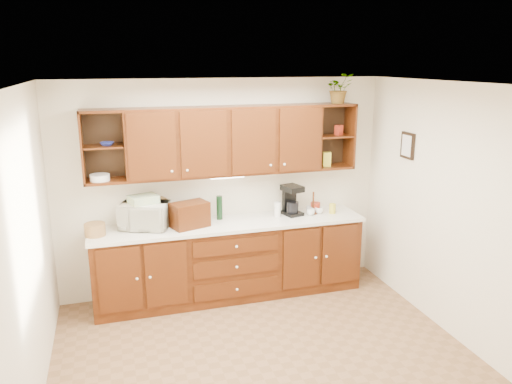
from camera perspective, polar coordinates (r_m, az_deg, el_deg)
floor at (r=5.07m, az=1.19°, el=-18.62°), size 4.00×4.00×0.00m
ceiling at (r=4.24m, az=1.38°, el=12.17°), size 4.00×4.00×0.00m
back_wall at (r=6.11m, az=-3.74°, el=0.61°), size 4.00×0.00×4.00m
left_wall at (r=4.35m, az=-24.84°, el=-6.71°), size 0.00×3.50×3.50m
right_wall at (r=5.42m, az=21.86°, el=-2.30°), size 0.00×3.50×3.50m
base_cabinets at (r=6.10m, az=-2.97°, el=-7.82°), size 3.20×0.60×0.90m
countertop at (r=5.93m, az=-3.01°, el=-3.66°), size 3.24×0.64×0.04m
upper_cabinets at (r=5.84m, az=-3.39°, el=5.89°), size 3.20×0.33×0.80m
undercabinet_light at (r=5.87m, az=-3.30°, el=1.73°), size 0.40×0.05×0.02m
framed_picture at (r=6.00m, az=16.94°, el=5.10°), size 0.03×0.24×0.30m
wicker_basket at (r=5.73m, az=-17.92°, el=-4.10°), size 0.29×0.29×0.14m
microwave at (r=5.81m, az=-12.65°, el=-2.66°), size 0.62×0.52×0.29m
towel_stack at (r=5.76m, az=-12.75°, el=-0.83°), size 0.36×0.31×0.09m
wine_bottle at (r=6.00m, az=-4.20°, el=-1.80°), size 0.08×0.08×0.29m
woven_tray at (r=6.03m, az=-10.92°, el=-3.29°), size 0.32×0.12×0.31m
bread_box at (r=5.76m, az=-7.59°, el=-2.60°), size 0.47×0.38×0.29m
mug_tree at (r=6.27m, az=6.53°, el=-2.08°), size 0.25×0.25×0.28m
canister_red at (r=6.33m, az=6.79°, el=-1.75°), size 0.15×0.15×0.13m
canister_white at (r=6.11m, az=2.47°, el=-2.01°), size 0.08×0.08×0.18m
canister_yellow at (r=6.31m, az=8.72°, el=-1.88°), size 0.11×0.11×0.12m
coffee_maker at (r=6.19m, az=4.07°, el=-0.95°), size 0.26×0.30×0.37m
bowl_stack at (r=5.67m, az=-16.65°, el=5.30°), size 0.18×0.18×0.04m
plate_stack at (r=5.72m, az=-17.43°, el=1.59°), size 0.23×0.23×0.07m
pantry_box_yellow at (r=6.27m, az=8.09°, el=3.74°), size 0.11×0.10×0.17m
pantry_box_red at (r=6.30m, az=9.44°, el=7.00°), size 0.10×0.10×0.12m
potted_plant at (r=6.19m, az=9.47°, el=11.59°), size 0.33×0.28×0.36m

